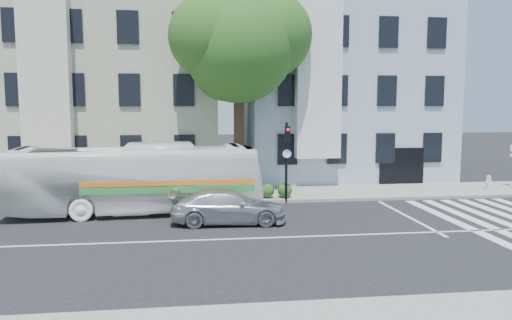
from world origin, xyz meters
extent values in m
plane|color=black|center=(0.00, 0.00, 0.00)|extent=(120.00, 120.00, 0.00)
cube|color=gray|center=(0.00, 8.00, 0.07)|extent=(80.00, 4.00, 0.15)
cube|color=#9A9B82|center=(-7.00, 15.00, 5.50)|extent=(12.00, 10.00, 11.00)
cube|color=#A3BAC2|center=(7.00, 15.00, 5.50)|extent=(12.00, 10.00, 11.00)
cylinder|color=#2D2116|center=(0.00, 8.50, 2.60)|extent=(0.56, 0.56, 5.20)
sphere|color=#1C3F14|center=(0.00, 8.50, 7.50)|extent=(5.60, 5.60, 5.60)
sphere|color=#1C3F14|center=(1.60, 8.90, 8.20)|extent=(4.40, 4.40, 4.40)
sphere|color=#1C3F14|center=(-1.40, 8.20, 8.00)|extent=(4.20, 4.20, 4.20)
sphere|color=#1C3F14|center=(0.30, 9.70, 9.20)|extent=(3.80, 3.80, 3.80)
sphere|color=#1C3F14|center=(-0.60, 9.10, 6.50)|extent=(3.40, 3.40, 3.40)
imported|color=white|center=(-4.82, 4.63, 1.50)|extent=(3.13, 10.87, 2.99)
imported|color=silver|center=(-1.01, 2.34, 0.66)|extent=(2.06, 4.62, 1.32)
cylinder|color=black|center=(2.00, 6.05, 1.91)|extent=(0.13, 0.13, 3.82)
cube|color=black|center=(2.00, 5.80, 3.27)|extent=(0.28, 0.24, 0.77)
sphere|color=red|center=(2.00, 5.67, 3.50)|extent=(0.15, 0.15, 0.15)
cylinder|color=white|center=(2.00, 5.90, 2.36)|extent=(0.40, 0.09, 0.40)
cylinder|color=beige|center=(13.26, 7.60, 0.46)|extent=(0.25, 0.25, 0.62)
sphere|color=beige|center=(13.26, 7.60, 0.80)|extent=(0.23, 0.23, 0.23)
cylinder|color=beige|center=(13.26, 7.60, 0.54)|extent=(0.44, 0.26, 0.14)
camera|label=1|loc=(-2.34, -16.89, 4.68)|focal=35.00mm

